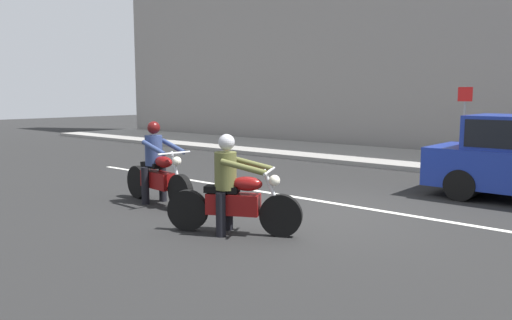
% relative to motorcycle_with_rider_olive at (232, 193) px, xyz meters
% --- Properties ---
extents(ground_plane, '(80.00, 80.00, 0.00)m').
position_rel_motorcycle_with_rider_olive_xyz_m(ground_plane, '(0.24, 1.98, -0.63)').
color(ground_plane, black).
extents(sidewalk_slab, '(40.00, 4.40, 0.14)m').
position_rel_motorcycle_with_rider_olive_xyz_m(sidewalk_slab, '(0.24, 9.98, -0.56)').
color(sidewalk_slab, gray).
rests_on(sidewalk_slab, ground_plane).
extents(lane_marking_stripe, '(18.00, 0.14, 0.01)m').
position_rel_motorcycle_with_rider_olive_xyz_m(lane_marking_stripe, '(1.20, 2.88, -0.63)').
color(lane_marking_stripe, silver).
rests_on(lane_marking_stripe, ground_plane).
extents(motorcycle_with_rider_olive, '(1.95, 1.12, 1.54)m').
position_rel_motorcycle_with_rider_olive_xyz_m(motorcycle_with_rider_olive, '(0.00, 0.00, 0.00)').
color(motorcycle_with_rider_olive, black).
rests_on(motorcycle_with_rider_olive, ground_plane).
extents(motorcycle_with_rider_denim_blue, '(2.21, 0.71, 1.62)m').
position_rel_motorcycle_with_rider_olive_xyz_m(motorcycle_with_rider_denim_blue, '(-2.59, 0.61, 0.03)').
color(motorcycle_with_rider_denim_blue, black).
rests_on(motorcycle_with_rider_denim_blue, ground_plane).
extents(street_sign_post, '(0.44, 0.08, 2.26)m').
position_rel_motorcycle_with_rider_olive_xyz_m(street_sign_post, '(-0.07, 10.60, 0.89)').
color(street_sign_post, gray).
rests_on(street_sign_post, sidewalk_slab).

